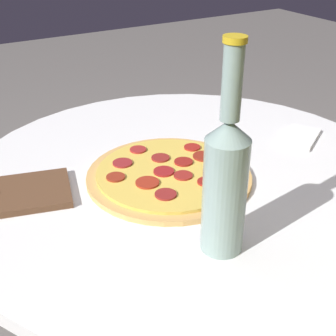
% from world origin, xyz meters
% --- Properties ---
extents(table, '(0.87, 0.87, 0.69)m').
position_xyz_m(table, '(0.00, 0.00, 0.52)').
color(table, white).
rests_on(table, ground_plane).
extents(pizza, '(0.31, 0.31, 0.02)m').
position_xyz_m(pizza, '(0.04, -0.00, 0.70)').
color(pizza, tan).
rests_on(pizza, table).
extents(beer_bottle, '(0.06, 0.06, 0.31)m').
position_xyz_m(beer_bottle, '(0.08, 0.21, 0.81)').
color(beer_bottle, gray).
rests_on(beer_bottle, table).
extents(pizza_paddle, '(0.29, 0.15, 0.02)m').
position_xyz_m(pizza_paddle, '(0.31, -0.08, 0.70)').
color(pizza_paddle, brown).
rests_on(pizza_paddle, table).
extents(napkin, '(0.13, 0.12, 0.01)m').
position_xyz_m(napkin, '(-0.29, -0.00, 0.70)').
color(napkin, white).
rests_on(napkin, table).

